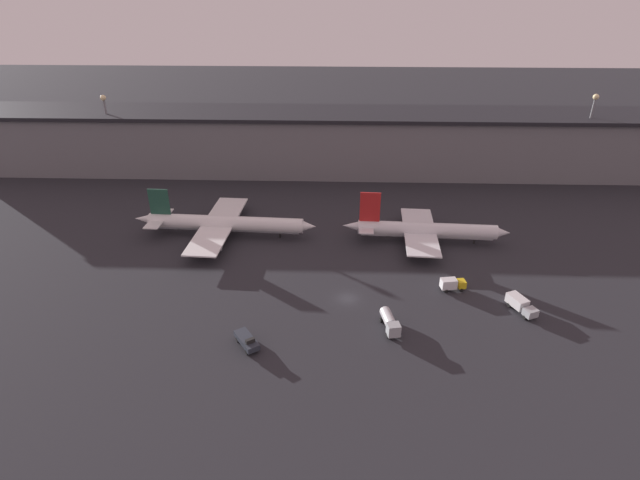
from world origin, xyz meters
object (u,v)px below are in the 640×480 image
object	(u,v)px
service_vehicle_3	(452,284)
airplane_1	(425,230)
service_vehicle_1	(521,304)
service_vehicle_2	(247,341)
airplane_0	(224,224)
service_vehicle_0	(390,322)

from	to	relation	value
service_vehicle_3	airplane_1	bearing A→B (deg)	87.79
service_vehicle_1	service_vehicle_2	bearing A→B (deg)	-100.56
service_vehicle_2	service_vehicle_3	distance (m)	45.25
airplane_1	service_vehicle_2	xyz separation A→B (m)	(-38.11, -41.62, -2.01)
airplane_0	service_vehicle_2	bearing A→B (deg)	-70.21
airplane_1	airplane_0	bearing A→B (deg)	-178.97
airplane_0	service_vehicle_0	bearing A→B (deg)	-40.73
service_vehicle_0	service_vehicle_1	distance (m)	27.58
service_vehicle_1	service_vehicle_3	size ratio (longest dim) A/B	1.33
service_vehicle_1	airplane_1	bearing A→B (deg)	-176.74
service_vehicle_0	service_vehicle_3	size ratio (longest dim) A/B	1.34
service_vehicle_2	service_vehicle_0	bearing A→B (deg)	67.94
service_vehicle_0	service_vehicle_1	bearing A→B (deg)	93.76
airplane_1	service_vehicle_0	size ratio (longest dim) A/B	5.62
airplane_0	service_vehicle_2	distance (m)	45.42
service_vehicle_3	airplane_0	bearing A→B (deg)	147.00
airplane_0	service_vehicle_0	size ratio (longest dim) A/B	6.41
airplane_1	service_vehicle_1	distance (m)	32.68
airplane_1	service_vehicle_3	bearing A→B (deg)	-80.00
service_vehicle_0	service_vehicle_2	xyz separation A→B (m)	(-26.30, -5.72, -0.50)
service_vehicle_2	service_vehicle_3	size ratio (longest dim) A/B	1.19
airplane_0	service_vehicle_3	size ratio (longest dim) A/B	8.59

